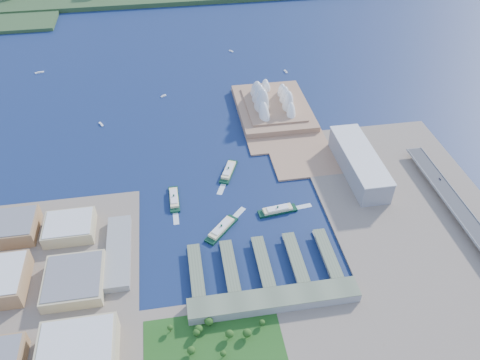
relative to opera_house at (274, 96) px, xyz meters
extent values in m
plane|color=#0E1C42|center=(-105.00, -280.00, -32.00)|extent=(3000.00, 3000.00, 0.00)
cube|color=#7B6D5E|center=(-355.00, -385.00, -30.50)|extent=(220.00, 390.00, 3.00)
cube|color=#7B6D5E|center=(135.00, -330.00, -30.50)|extent=(240.00, 500.00, 3.00)
cube|color=#9B7355|center=(2.50, -20.00, -30.50)|extent=(135.00, 220.00, 3.00)
cube|color=gray|center=(90.00, -200.00, -11.50)|extent=(45.00, 155.00, 35.00)
cube|color=gray|center=(-90.00, -415.00, -23.00)|extent=(200.00, 28.00, 12.00)
imported|color=slate|center=(199.00, -249.51, -16.45)|extent=(1.97, 4.86, 1.41)
camera|label=1|loc=(-180.98, -726.21, 430.52)|focal=35.00mm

